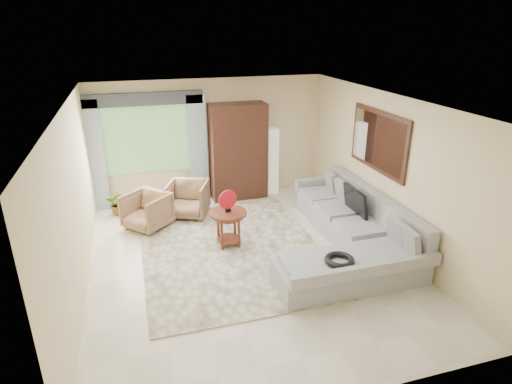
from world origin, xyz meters
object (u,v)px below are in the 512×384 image
object	(u,v)px
armchair_left	(147,211)
armchair_right	(188,199)
tv_screen	(355,201)
armoire	(238,152)
coffee_table	(228,228)
floor_lamp	(272,161)
potted_plant	(118,203)
sectional_sofa	(351,235)

from	to	relation	value
armchair_left	armchair_right	xyz separation A→B (m)	(0.82, 0.33, 0.01)
tv_screen	armoire	bearing A→B (deg)	121.01
armoire	tv_screen	bearing A→B (deg)	-58.99
armchair_right	coffee_table	bearing A→B (deg)	-48.89
floor_lamp	armoire	bearing A→B (deg)	-175.71
tv_screen	armchair_right	world-z (taller)	tv_screen
tv_screen	armchair_left	distance (m)	3.87
coffee_table	potted_plant	size ratio (longest dim) A/B	1.31
sectional_sofa	armchair_right	world-z (taller)	sectional_sofa
armchair_left	floor_lamp	world-z (taller)	floor_lamp
potted_plant	armoire	distance (m)	2.71
tv_screen	coffee_table	world-z (taller)	tv_screen
coffee_table	potted_plant	bearing A→B (deg)	133.79
sectional_sofa	floor_lamp	distance (m)	3.03
potted_plant	armoire	bearing A→B (deg)	4.79
tv_screen	potted_plant	bearing A→B (deg)	150.83
sectional_sofa	armchair_right	size ratio (longest dim) A/B	4.43
armchair_left	armoire	xyz separation A→B (m)	(2.06, 1.01, 0.71)
armchair_left	floor_lamp	size ratio (longest dim) A/B	0.50
armchair_left	armoire	world-z (taller)	armoire
sectional_sofa	floor_lamp	xyz separation A→B (m)	(-0.43, 2.96, 0.47)
armchair_right	potted_plant	size ratio (longest dim) A/B	1.58
armchair_right	potted_plant	xyz separation A→B (m)	(-1.35, 0.46, -0.11)
armchair_left	potted_plant	distance (m)	0.96
coffee_table	floor_lamp	size ratio (longest dim) A/B	0.43
armchair_right	armoire	xyz separation A→B (m)	(1.23, 0.68, 0.69)
potted_plant	sectional_sofa	bearing A→B (deg)	-35.09
potted_plant	floor_lamp	size ratio (longest dim) A/B	0.33
coffee_table	tv_screen	bearing A→B (deg)	-8.92
sectional_sofa	tv_screen	size ratio (longest dim) A/B	4.68
coffee_table	potted_plant	distance (m)	2.67
coffee_table	armchair_right	distance (m)	1.55
sectional_sofa	floor_lamp	bearing A→B (deg)	98.33
tv_screen	potted_plant	world-z (taller)	tv_screen
sectional_sofa	coffee_table	size ratio (longest dim) A/B	5.35
coffee_table	armoire	xyz separation A→B (m)	(0.73, 2.15, 0.71)
potted_plant	floor_lamp	world-z (taller)	floor_lamp
armchair_right	tv_screen	bearing A→B (deg)	-11.31
potted_plant	floor_lamp	distance (m)	3.43
coffee_table	floor_lamp	world-z (taller)	floor_lamp
tv_screen	sectional_sofa	bearing A→B (deg)	-123.61
potted_plant	armoire	xyz separation A→B (m)	(2.58, 0.22, 0.80)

